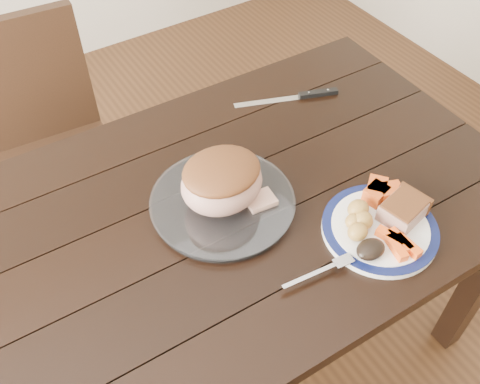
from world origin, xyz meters
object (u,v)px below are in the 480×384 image
dinner_plate (380,229)px  chair_far (47,143)px  dining_table (210,237)px  carving_knife (306,95)px  pork_slice (403,210)px  fork (323,270)px  serving_platter (223,203)px  roast_joint (222,183)px

dinner_plate → chair_far: bearing=117.8°
dining_table → carving_knife: size_ratio=5.27×
pork_slice → chair_far: bearing=120.3°
carving_knife → pork_slice: bearing=-81.3°
dinner_plate → pork_slice: 0.07m
carving_knife → fork: bearing=-103.5°
serving_platter → roast_joint: 0.07m
dining_table → fork: (0.12, -0.29, 0.11)m
serving_platter → pork_slice: bearing=-39.6°
pork_slice → fork: pork_slice is taller
chair_far → fork: size_ratio=5.21×
serving_platter → fork: 0.30m
serving_platter → roast_joint: roast_joint is taller
fork → roast_joint: bearing=111.4°
serving_platter → carving_knife: bearing=28.4°
dinner_plate → pork_slice: pork_slice is taller
serving_platter → roast_joint: size_ratio=1.73×
pork_slice → roast_joint: bearing=140.4°
serving_platter → dining_table: bearing=-175.8°
dinner_plate → roast_joint: (-0.27, 0.27, 0.07)m
fork → roast_joint: roast_joint is taller
dinner_plate → serving_platter: 0.38m
dinner_plate → carving_knife: (0.17, 0.51, -0.00)m
serving_platter → pork_slice: size_ratio=3.40×
dining_table → carving_knife: 0.55m
pork_slice → dinner_plate: bearing=175.2°
dining_table → chair_far: size_ratio=1.74×
fork → dinner_plate: bearing=13.5°
fork → chair_far: bearing=114.4°
dinner_plate → serving_platter: serving_platter is taller
carving_knife → dinner_plate: bearing=-87.8°
serving_platter → roast_joint: bearing=63.4°
dinner_plate → fork: bearing=-172.7°
dining_table → serving_platter: 0.11m
dinner_plate → roast_joint: roast_joint is taller
roast_joint → dining_table: bearing=-175.8°
chair_far → dinner_plate: chair_far is taller
dining_table → pork_slice: (0.38, -0.27, 0.14)m
roast_joint → dinner_plate: bearing=-44.8°
dining_table → pork_slice: 0.48m
pork_slice → carving_knife: 0.52m
dining_table → dinner_plate: 0.42m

